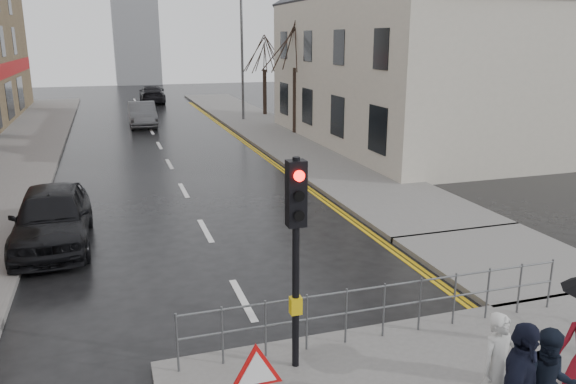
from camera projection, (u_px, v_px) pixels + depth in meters
ground at (287, 382)px, 8.77m from camera, size 120.00×120.00×0.00m
left_pavement at (23, 145)px, 27.94m from camera, size 4.00×44.00×0.14m
right_pavement at (263, 127)px, 33.62m from camera, size 4.00×40.00×0.14m
pavement_bridge_right at (507, 260)px, 13.42m from camera, size 4.00×4.20×0.14m
building_right_cream at (408, 47)px, 27.57m from camera, size 9.00×16.40×10.10m
church_tower at (134, 3)px, 63.73m from camera, size 5.00×5.00×18.00m
traffic_signal_near_left at (296, 228)px, 8.36m from camera, size 0.28×0.27×3.40m
guard_railing_front at (384, 298)px, 9.67m from camera, size 7.14×0.04×1.00m
warning_sign at (257, 375)px, 7.15m from camera, size 0.80×0.07×1.35m
street_lamp at (239, 46)px, 34.94m from camera, size 1.83×0.25×8.00m
tree_near at (295, 39)px, 29.82m from camera, size 2.40×2.40×6.58m
tree_far at (264, 50)px, 37.49m from camera, size 2.40×2.40×5.64m
pedestrian_a at (498, 367)px, 7.53m from camera, size 0.60×0.43×1.56m
car_parked at (52, 217)px, 14.32m from camera, size 1.86×4.59×1.56m
car_mid at (142, 114)px, 34.06m from camera, size 1.58×4.44×1.46m
car_far at (152, 94)px, 46.12m from camera, size 2.27×5.07×1.44m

